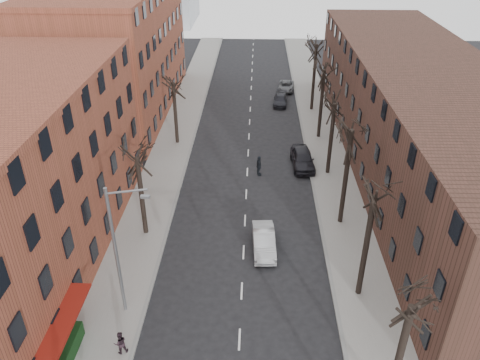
# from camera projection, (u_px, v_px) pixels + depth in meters

# --- Properties ---
(sidewalk_left) EXTENTS (4.00, 90.00, 0.15)m
(sidewalk_left) POSITION_uv_depth(u_px,v_px,m) (175.00, 139.00, 50.82)
(sidewalk_left) COLOR gray
(sidewalk_left) RESTS_ON ground
(sidewalk_right) EXTENTS (4.00, 90.00, 0.15)m
(sidewalk_right) POSITION_uv_depth(u_px,v_px,m) (323.00, 141.00, 50.31)
(sidewalk_right) COLOR gray
(sidewalk_right) RESTS_ON ground
(building_left_near) EXTENTS (12.00, 26.00, 12.00)m
(building_left_near) POSITION_uv_depth(u_px,v_px,m) (1.00, 185.00, 30.83)
(building_left_near) COLOR brown
(building_left_near) RESTS_ON ground
(building_left_far) EXTENTS (12.00, 28.00, 14.00)m
(building_left_far) POSITION_uv_depth(u_px,v_px,m) (116.00, 52.00, 55.33)
(building_left_far) COLOR brown
(building_left_far) RESTS_ON ground
(building_right) EXTENTS (12.00, 50.00, 10.00)m
(building_right) POSITION_uv_depth(u_px,v_px,m) (421.00, 117.00, 43.26)
(building_right) COLOR #452820
(building_right) RESTS_ON ground
(tree_right_b) EXTENTS (5.20, 5.20, 10.80)m
(tree_right_b) POSITION_uv_depth(u_px,v_px,m) (358.00, 294.00, 30.53)
(tree_right_b) COLOR black
(tree_right_b) RESTS_ON ground
(tree_right_c) EXTENTS (5.20, 5.20, 11.60)m
(tree_right_c) POSITION_uv_depth(u_px,v_px,m) (340.00, 222.00, 37.43)
(tree_right_c) COLOR black
(tree_right_c) RESTS_ON ground
(tree_right_d) EXTENTS (5.20, 5.20, 10.00)m
(tree_right_d) POSITION_uv_depth(u_px,v_px,m) (327.00, 173.00, 44.33)
(tree_right_d) COLOR black
(tree_right_d) RESTS_ON ground
(tree_right_e) EXTENTS (5.20, 5.20, 10.80)m
(tree_right_e) POSITION_uv_depth(u_px,v_px,m) (318.00, 137.00, 51.23)
(tree_right_e) COLOR black
(tree_right_e) RESTS_ON ground
(tree_right_f) EXTENTS (5.20, 5.20, 11.60)m
(tree_right_f) POSITION_uv_depth(u_px,v_px,m) (311.00, 110.00, 58.13)
(tree_right_f) COLOR black
(tree_right_f) RESTS_ON ground
(tree_left_a) EXTENTS (5.20, 5.20, 9.50)m
(tree_left_a) POSITION_uv_depth(u_px,v_px,m) (146.00, 233.00, 36.18)
(tree_left_a) COLOR black
(tree_left_a) RESTS_ON ground
(tree_left_b) EXTENTS (5.20, 5.20, 9.50)m
(tree_left_b) POSITION_uv_depth(u_px,v_px,m) (178.00, 143.00, 49.98)
(tree_left_b) COLOR black
(tree_left_b) RESTS_ON ground
(streetlight) EXTENTS (2.45, 0.22, 9.03)m
(streetlight) POSITION_uv_depth(u_px,v_px,m) (118.00, 247.00, 26.73)
(streetlight) COLOR slate
(streetlight) RESTS_ON ground
(silver_sedan) EXTENTS (1.82, 4.57, 1.48)m
(silver_sedan) POSITION_uv_depth(u_px,v_px,m) (264.00, 241.00, 34.16)
(silver_sedan) COLOR #A6A9AD
(silver_sedan) RESTS_ON ground
(parked_car_near) EXTENTS (2.33, 5.15, 1.72)m
(parked_car_near) POSITION_uv_depth(u_px,v_px,m) (303.00, 159.00, 45.08)
(parked_car_near) COLOR black
(parked_car_near) RESTS_ON ground
(parked_car_mid) EXTENTS (2.07, 4.35, 1.22)m
(parked_car_mid) POSITION_uv_depth(u_px,v_px,m) (280.00, 100.00, 59.44)
(parked_car_mid) COLOR black
(parked_car_mid) RESTS_ON ground
(parked_car_far) EXTENTS (2.43, 4.52, 1.21)m
(parked_car_far) POSITION_uv_depth(u_px,v_px,m) (286.00, 86.00, 64.00)
(parked_car_far) COLOR #53565A
(parked_car_far) RESTS_ON ground
(pedestrian_b) EXTENTS (0.90, 0.82, 1.49)m
(pedestrian_b) POSITION_uv_depth(u_px,v_px,m) (120.00, 343.00, 26.00)
(pedestrian_b) COLOR black
(pedestrian_b) RESTS_ON sidewalk_left
(pedestrian_crossing) EXTENTS (0.78, 1.25, 1.98)m
(pedestrian_crossing) POSITION_uv_depth(u_px,v_px,m) (259.00, 166.00, 43.56)
(pedestrian_crossing) COLOR black
(pedestrian_crossing) RESTS_ON ground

